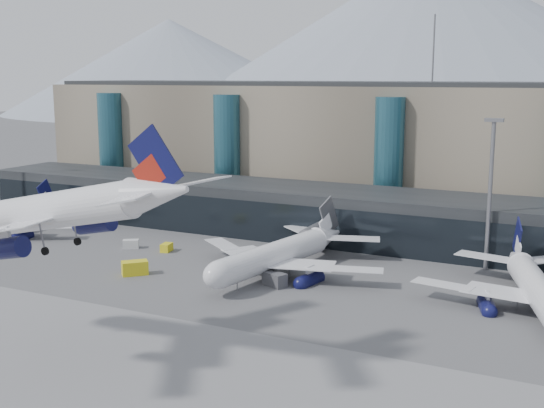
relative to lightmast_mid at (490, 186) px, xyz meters
The scene contains 16 objects.
ground 58.41m from the lightmast_mid, 122.01° to the right, with size 900.00×900.00×0.00m, color #515154.
runway_strip 71.25m from the lightmast_mid, 115.46° to the right, with size 400.00×40.00×0.04m, color slate.
runway_markings 71.24m from the lightmast_mid, 115.46° to the right, with size 128.00×1.00×0.02m.
concourse 32.94m from the lightmast_mid, 162.04° to the left, with size 170.00×27.00×10.00m.
terminal_main 69.21m from the lightmast_mid, 142.63° to the left, with size 130.00×30.00×31.00m.
teal_towers 51.97m from the lightmast_mid, 149.97° to the left, with size 116.40×19.40×46.00m.
lightmast_mid is the anchor object (origin of this frame).
hero_jet 69.87m from the lightmast_mid, 121.33° to the right, with size 35.54×36.58×11.78m.
jet_parked_left 95.69m from the lightmast_mid, behind, with size 34.11×33.43×11.00m.
jet_parked_mid 35.23m from the lightmast_mid, 152.79° to the right, with size 37.51×38.14×12.30m.
jet_parked_right 20.54m from the lightmast_mid, 60.59° to the right, with size 34.35×36.00×11.56m.
veh_a 66.27m from the lightmast_mid, 167.02° to the right, with size 2.95×1.66×1.66m, color silver.
veh_b 58.94m from the lightmast_mid, 166.33° to the right, with size 2.62×1.61×1.51m, color yellow.
veh_c 39.32m from the lightmast_mid, 139.77° to the right, with size 3.89×2.06×2.16m, color #46464A.
veh_f 80.58m from the lightmast_mid, behind, with size 3.84×2.03×2.14m, color #46464A.
veh_h 60.50m from the lightmast_mid, 151.16° to the right, with size 4.20×2.21×2.32m, color yellow.
Camera 1 is at (46.16, -68.19, 32.46)m, focal length 45.00 mm.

